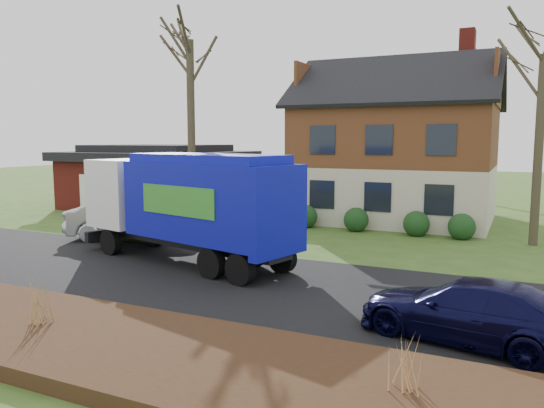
% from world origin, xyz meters
% --- Properties ---
extents(ground, '(120.00, 120.00, 0.00)m').
position_xyz_m(ground, '(0.00, 0.00, 0.00)').
color(ground, '#30521B').
rests_on(ground, ground).
extents(road, '(80.00, 7.00, 0.02)m').
position_xyz_m(road, '(0.00, 0.00, 0.01)').
color(road, black).
rests_on(road, ground).
extents(mulch_verge, '(80.00, 3.50, 0.30)m').
position_xyz_m(mulch_verge, '(0.00, -5.30, 0.15)').
color(mulch_verge, black).
rests_on(mulch_verge, ground).
extents(main_house, '(12.95, 8.95, 9.26)m').
position_xyz_m(main_house, '(1.49, 13.91, 4.03)').
color(main_house, beige).
rests_on(main_house, ground).
extents(ranch_house, '(9.80, 8.20, 3.70)m').
position_xyz_m(ranch_house, '(-12.00, 13.00, 1.81)').
color(ranch_house, maroon).
rests_on(ranch_house, ground).
extents(garbage_truck, '(8.62, 4.20, 3.57)m').
position_xyz_m(garbage_truck, '(-2.00, 1.49, 2.06)').
color(garbage_truck, black).
rests_on(garbage_truck, ground).
extents(silver_sedan, '(5.54, 3.61, 1.72)m').
position_xyz_m(silver_sedan, '(-6.23, 3.93, 0.86)').
color(silver_sedan, '#A5A9AD').
rests_on(silver_sedan, ground).
extents(navy_wagon, '(4.65, 2.66, 1.27)m').
position_xyz_m(navy_wagon, '(6.87, -1.80, 0.64)').
color(navy_wagon, black).
rests_on(navy_wagon, ground).
extents(tree_front_west, '(3.96, 3.96, 11.76)m').
position_xyz_m(tree_front_west, '(-6.12, 7.86, 9.69)').
color(tree_front_west, '#403726').
rests_on(tree_front_west, ground).
extents(tree_back, '(3.37, 3.37, 10.67)m').
position_xyz_m(tree_back, '(5.70, 22.80, 8.89)').
color(tree_back, '#433A28').
rests_on(tree_back, ground).
extents(grass_clump_mid, '(0.36, 0.30, 1.00)m').
position_xyz_m(grass_clump_mid, '(-1.05, -5.31, 0.80)').
color(grass_clump_mid, '#9F7746').
rests_on(grass_clump_mid, mulch_verge).
extents(grass_clump_east, '(0.34, 0.28, 0.84)m').
position_xyz_m(grass_clump_east, '(6.26, -5.09, 0.72)').
color(grass_clump_east, tan).
rests_on(grass_clump_east, mulch_verge).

